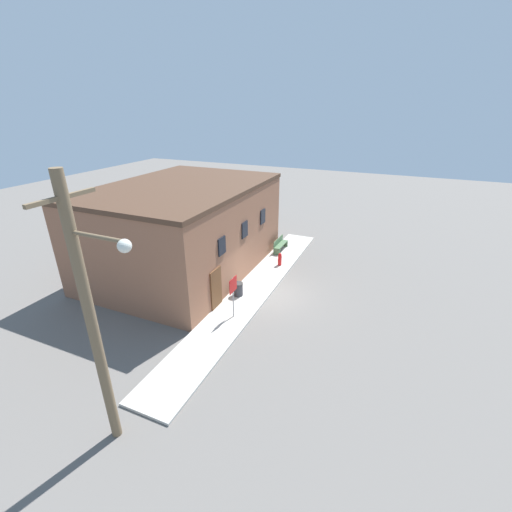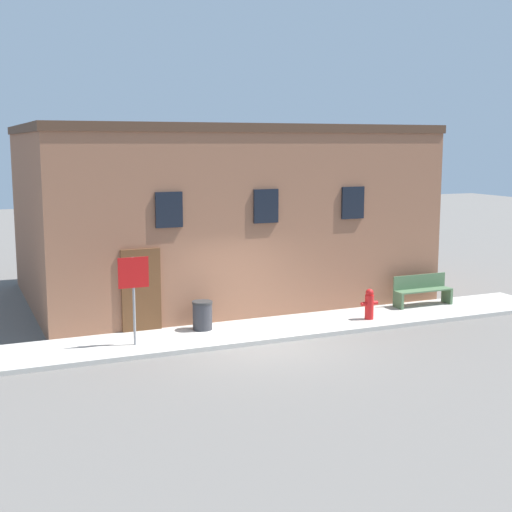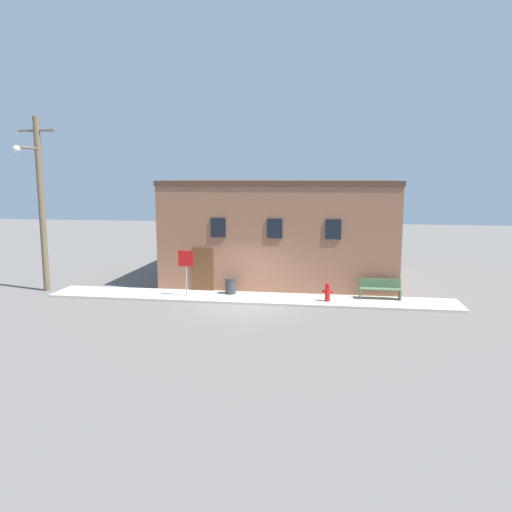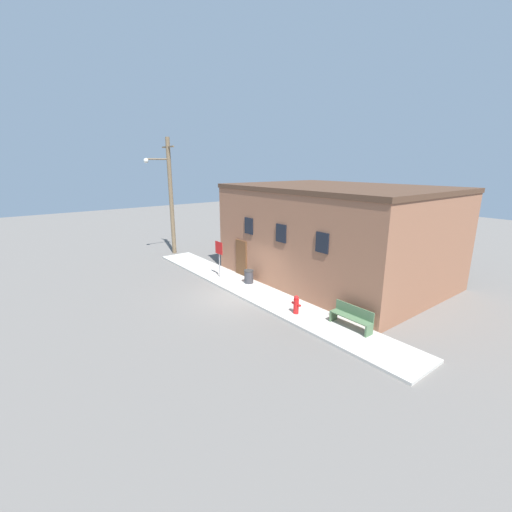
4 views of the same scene
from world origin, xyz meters
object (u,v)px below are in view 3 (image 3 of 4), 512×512
at_px(fire_hydrant, 328,292).
at_px(trash_bin, 231,286).
at_px(stop_sign, 186,264).
at_px(bench, 380,289).
at_px(utility_pole, 40,201).

distance_m(fire_hydrant, trash_bin, 4.54).
height_order(fire_hydrant, stop_sign, stop_sign).
bearing_deg(fire_hydrant, trash_bin, 170.39).
relative_size(fire_hydrant, bench, 0.46).
xyz_separation_m(stop_sign, utility_pole, (-7.21, 0.42, 2.80)).
height_order(stop_sign, utility_pole, utility_pole).
bearing_deg(utility_pole, fire_hydrant, -2.05).
bearing_deg(fire_hydrant, stop_sign, 179.40).
relative_size(bench, trash_bin, 2.45).
bearing_deg(fire_hydrant, utility_pole, 177.95).
bearing_deg(stop_sign, fire_hydrant, -0.60).
bearing_deg(trash_bin, utility_pole, -178.31).
bearing_deg(fire_hydrant, bench, 19.40).
relative_size(fire_hydrant, trash_bin, 1.13).
height_order(fire_hydrant, bench, bench).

